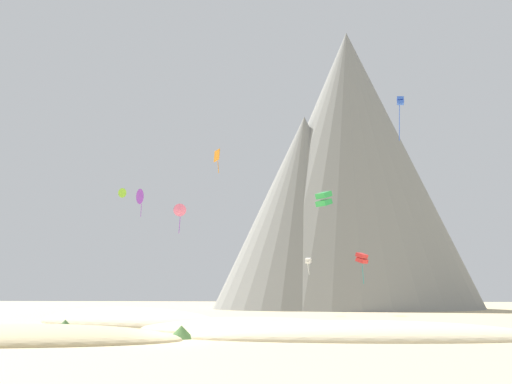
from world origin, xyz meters
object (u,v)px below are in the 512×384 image
bush_near_left (65,324)px  rock_massif (339,176)px  bush_ridge_crest (169,321)px  kite_red_low (362,258)px  kite_blue_mid (400,102)px  kite_violet_mid (141,197)px  bush_far_left (181,332)px  bush_low_patch (296,326)px  kite_white_low (308,261)px  kite_orange_mid (217,156)px  kite_lime_mid (123,193)px  kite_rainbow_mid (180,210)px  kite_green_low (324,199)px

bush_near_left → rock_massif: 85.12m
bush_ridge_crest → kite_red_low: size_ratio=0.52×
kite_blue_mid → kite_violet_mid: 41.25m
kite_violet_mid → bush_far_left: bearing=155.0°
bush_low_patch → bush_far_left: (-6.74, -12.28, 0.17)m
bush_ridge_crest → bush_near_left: size_ratio=1.57×
bush_ridge_crest → kite_violet_mid: 37.57m
bush_far_left → kite_violet_mid: bearing=113.6°
bush_ridge_crest → kite_white_low: bearing=71.2°
bush_near_left → kite_orange_mid: bearing=69.5°
kite_white_low → bush_low_patch: bearing=-75.4°
bush_near_left → bush_far_left: size_ratio=0.85×
bush_ridge_crest → bush_far_left: bush_ridge_crest is taller
kite_lime_mid → kite_blue_mid: bearing=164.2°
kite_orange_mid → kite_rainbow_mid: kite_orange_mid is taller
bush_low_patch → kite_rainbow_mid: kite_rainbow_mid is taller
rock_massif → kite_blue_mid: size_ratio=11.59×
kite_red_low → kite_lime_mid: 40.73m
bush_ridge_crest → rock_massif: bearing=78.0°
kite_lime_mid → kite_red_low: bearing=-173.3°
bush_far_left → kite_lime_mid: bearing=116.0°
kite_rainbow_mid → kite_lime_mid: size_ratio=2.44×
kite_orange_mid → kite_white_low: size_ratio=1.29×
bush_ridge_crest → kite_orange_mid: (0.54, 17.21, 19.74)m
bush_ridge_crest → bush_low_patch: 12.28m
bush_low_patch → bush_far_left: size_ratio=1.32×
bush_ridge_crest → kite_green_low: (14.49, 2.11, 11.49)m
kite_white_low → bush_ridge_crest: bearing=-96.0°
bush_near_left → kite_lime_mid: kite_lime_mid is taller
bush_far_left → kite_red_low: 51.48m
bush_ridge_crest → bush_near_left: 9.21m
kite_red_low → kite_lime_mid: bearing=124.5°
kite_blue_mid → kite_white_low: kite_blue_mid is taller
rock_massif → kite_violet_mid: rock_massif is taller
kite_green_low → kite_white_low: size_ratio=0.69×
kite_red_low → kite_rainbow_mid: (-24.16, -13.27, 5.79)m
rock_massif → kite_rainbow_mid: rock_massif is taller
bush_far_left → kite_white_low: (5.63, 46.62, 7.29)m
bush_low_patch → rock_massif: size_ratio=0.04×
bush_far_left → kite_blue_mid: kite_blue_mid is taller
rock_massif → kite_white_low: size_ratio=25.07×
bush_ridge_crest → kite_violet_mid: (-14.20, 30.30, 17.07)m
rock_massif → kite_rainbow_mid: 56.59m
rock_massif → kite_white_low: bearing=-96.2°
bush_near_left → kite_violet_mid: size_ratio=0.36×
kite_blue_mid → kite_green_low: bearing=-30.7°
rock_massif → kite_orange_mid: 57.39m
kite_red_low → rock_massif: bearing=44.8°
bush_ridge_crest → kite_white_low: kite_white_low is taller
kite_white_low → kite_rainbow_mid: bearing=-133.8°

